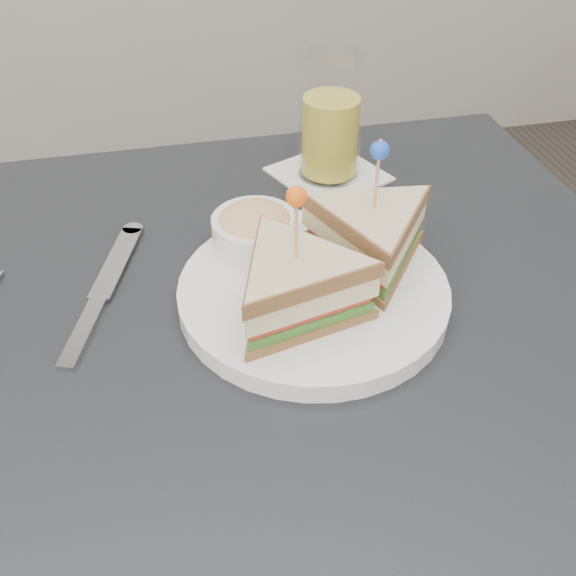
# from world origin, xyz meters

# --- Properties ---
(table) EXTENTS (0.80, 0.80, 0.75)m
(table) POSITION_xyz_m (0.00, 0.00, 0.67)
(table) COLOR black
(table) RESTS_ON ground
(plate_meal) EXTENTS (0.32, 0.32, 0.15)m
(plate_meal) POSITION_xyz_m (0.05, 0.05, 0.79)
(plate_meal) COLOR white
(plate_meal) RESTS_ON table
(cutlery_knife) EXTENTS (0.09, 0.22, 0.01)m
(cutlery_knife) POSITION_xyz_m (-0.16, 0.10, 0.75)
(cutlery_knife) COLOR silver
(cutlery_knife) RESTS_ON table
(drink_set) EXTENTS (0.16, 0.16, 0.15)m
(drink_set) POSITION_xyz_m (0.12, 0.28, 0.82)
(drink_set) COLOR white
(drink_set) RESTS_ON table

